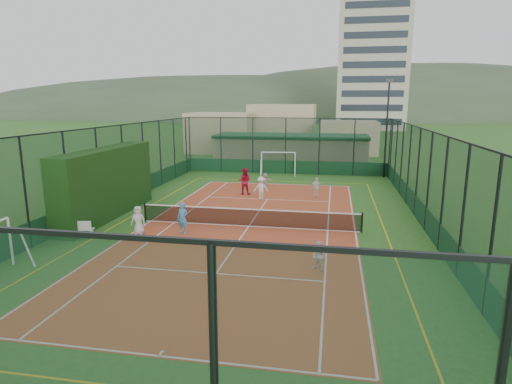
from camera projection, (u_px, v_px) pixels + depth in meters
ground at (249, 226)px, 22.50m from camera, size 300.00×300.00×0.00m
court_slab at (249, 226)px, 22.50m from camera, size 11.17×23.97×0.01m
tennis_net at (249, 217)px, 22.39m from camera, size 11.67×0.12×1.06m
perimeter_fence at (249, 180)px, 21.98m from camera, size 18.12×34.12×5.00m
floodlight_ne at (387, 129)px, 36.10m from camera, size 0.60×0.26×8.25m
clubhouse at (291, 150)px, 43.34m from camera, size 15.20×7.20×3.15m
apartment_tower at (372, 62)px, 96.15m from camera, size 15.00×12.00×30.00m
distant_hills at (324, 118)px, 166.81m from camera, size 200.00×60.00×24.00m
hedge_left at (106, 183)px, 24.09m from camera, size 1.33×8.89×3.89m
white_bench at (77, 229)px, 20.59m from camera, size 1.66×0.76×0.90m
futsal_goal_far at (278, 163)px, 38.16m from camera, size 3.16×1.17×2.00m
child_near_left at (138, 220)px, 21.02m from camera, size 0.74×0.51×1.43m
child_near_mid at (183, 218)px, 21.16m from camera, size 0.63×0.47×1.57m
child_near_right at (319, 256)px, 16.55m from camera, size 0.72×0.70×1.17m
child_far_left at (261, 188)px, 28.54m from camera, size 1.12×0.84×1.54m
child_far_right at (316, 187)px, 29.15m from camera, size 0.85×0.47×1.38m
child_far_back at (265, 181)px, 32.29m from camera, size 1.06×0.36×1.13m
coach at (244, 181)px, 30.04m from camera, size 0.93×0.73×1.89m
tennis_balls at (246, 219)px, 23.72m from camera, size 4.97×1.57×0.07m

